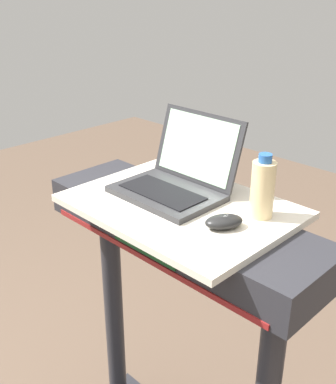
{
  "coord_description": "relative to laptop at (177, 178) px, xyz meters",
  "views": [
    {
      "loc": [
        0.83,
        -0.18,
        1.72
      ],
      "look_at": [
        0.0,
        0.65,
        1.19
      ],
      "focal_mm": 44.44,
      "sensor_mm": 36.0,
      "label": 1
    }
  ],
  "objects": [
    {
      "name": "desk_board",
      "position": [
        0.06,
        -0.05,
        -0.06
      ],
      "size": [
        0.62,
        0.46,
        0.02
      ],
      "primitive_type": "cube",
      "color": "beige",
      "rests_on": "treadmill_base"
    },
    {
      "name": "laptop",
      "position": [
        0.0,
        0.0,
        0.0
      ],
      "size": [
        0.31,
        0.27,
        0.22
      ],
      "rotation": [
        0.0,
        0.0,
        -0.07
      ],
      "color": "#2D2D30",
      "rests_on": "desk_board"
    },
    {
      "name": "computer_mouse",
      "position": [
        0.24,
        -0.08,
        -0.03
      ],
      "size": [
        0.1,
        0.12,
        0.03
      ],
      "primitive_type": "ellipsoid",
      "rotation": [
        0.0,
        0.0,
        -0.51
      ],
      "color": "black",
      "rests_on": "desk_board"
    },
    {
      "name": "water_bottle",
      "position": [
        0.27,
        0.05,
        0.03
      ],
      "size": [
        0.06,
        0.06,
        0.18
      ],
      "color": "beige",
      "rests_on": "desk_board"
    }
  ]
}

